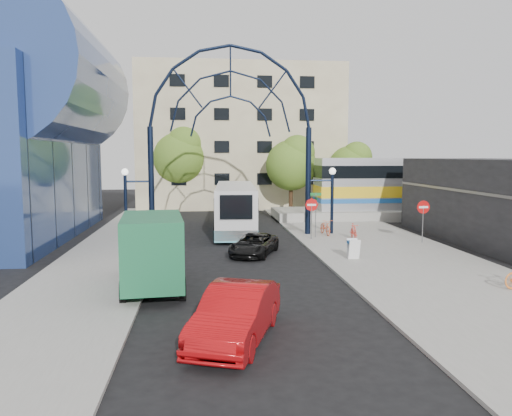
{
  "coord_description": "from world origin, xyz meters",
  "views": [
    {
      "loc": [
        -1.78,
        -17.71,
        5.25
      ],
      "look_at": [
        0.75,
        6.0,
        2.71
      ],
      "focal_mm": 35.0,
      "sensor_mm": 36.0,
      "label": 1
    }
  ],
  "objects": [
    {
      "name": "ground",
      "position": [
        0.0,
        0.0,
        0.0
      ],
      "size": [
        120.0,
        120.0,
        0.0
      ],
      "primitive_type": "plane",
      "color": "black",
      "rests_on": "ground"
    },
    {
      "name": "sidewalk_east",
      "position": [
        8.0,
        4.0,
        0.06
      ],
      "size": [
        8.0,
        56.0,
        0.12
      ],
      "primitive_type": "cube",
      "color": "gray",
      "rests_on": "ground"
    },
    {
      "name": "plaza_west",
      "position": [
        -6.5,
        6.0,
        0.06
      ],
      "size": [
        5.0,
        50.0,
        0.12
      ],
      "primitive_type": "cube",
      "color": "gray",
      "rests_on": "ground"
    },
    {
      "name": "gateway_arch",
      "position": [
        0.0,
        14.0,
        8.56
      ],
      "size": [
        13.64,
        0.44,
        12.1
      ],
      "color": "black",
      "rests_on": "ground"
    },
    {
      "name": "stop_sign",
      "position": [
        4.8,
        12.0,
        1.99
      ],
      "size": [
        0.8,
        0.07,
        2.5
      ],
      "color": "slate",
      "rests_on": "sidewalk_east"
    },
    {
      "name": "do_not_enter_sign",
      "position": [
        11.0,
        10.0,
        1.98
      ],
      "size": [
        0.76,
        0.07,
        2.48
      ],
      "color": "slate",
      "rests_on": "sidewalk_east"
    },
    {
      "name": "street_name_sign",
      "position": [
        5.2,
        12.6,
        2.13
      ],
      "size": [
        0.7,
        0.7,
        2.8
      ],
      "color": "slate",
      "rests_on": "sidewalk_east"
    },
    {
      "name": "sandwich_board",
      "position": [
        5.6,
        5.98,
        0.74
      ],
      "size": [
        0.55,
        0.61,
        0.99
      ],
      "color": "white",
      "rests_on": "sidewalk_east"
    },
    {
      "name": "commercial_block_east",
      "position": [
        16.0,
        10.0,
        2.5
      ],
      "size": [
        6.0,
        16.0,
        5.0
      ],
      "primitive_type": "cube",
      "color": "black",
      "rests_on": "ground"
    },
    {
      "name": "apartment_block",
      "position": [
        2.0,
        34.97,
        7.0
      ],
      "size": [
        20.0,
        12.1,
        14.0
      ],
      "color": "tan",
      "rests_on": "ground"
    },
    {
      "name": "train_platform",
      "position": [
        20.0,
        22.0,
        0.4
      ],
      "size": [
        32.0,
        5.0,
        0.8
      ],
      "primitive_type": "cube",
      "color": "gray",
      "rests_on": "ground"
    },
    {
      "name": "train_car",
      "position": [
        20.0,
        22.0,
        2.9
      ],
      "size": [
        25.1,
        3.05,
        4.2
      ],
      "color": "#B7B7BC",
      "rests_on": "train_platform"
    },
    {
      "name": "tree_north_a",
      "position": [
        6.12,
        25.93,
        4.61
      ],
      "size": [
        4.48,
        4.48,
        7.0
      ],
      "color": "#382314",
      "rests_on": "ground"
    },
    {
      "name": "tree_north_b",
      "position": [
        -3.88,
        29.93,
        5.27
      ],
      "size": [
        5.12,
        5.12,
        8.0
      ],
      "color": "#382314",
      "rests_on": "ground"
    },
    {
      "name": "tree_north_c",
      "position": [
        12.12,
        27.93,
        4.28
      ],
      "size": [
        4.16,
        4.16,
        6.5
      ],
      "color": "#382314",
      "rests_on": "ground"
    },
    {
      "name": "city_bus",
      "position": [
        0.42,
        16.43,
        1.66
      ],
      "size": [
        3.23,
        11.69,
        3.18
      ],
      "rotation": [
        0.0,
        0.0,
        -0.06
      ],
      "color": "silver",
      "rests_on": "ground"
    },
    {
      "name": "green_truck",
      "position": [
        -3.77,
        1.83,
        1.49
      ],
      "size": [
        2.71,
        6.08,
        2.98
      ],
      "rotation": [
        0.0,
        0.0,
        0.09
      ],
      "color": "black",
      "rests_on": "ground"
    },
    {
      "name": "black_suv",
      "position": [
        0.86,
        8.02,
        0.56
      ],
      "size": [
        3.25,
        4.47,
        1.13
      ],
      "primitive_type": "imported",
      "rotation": [
        0.0,
        0.0,
        -0.38
      ],
      "color": "black",
      "rests_on": "ground"
    },
    {
      "name": "red_sedan",
      "position": [
        -0.89,
        -4.05,
        0.79
      ],
      "size": [
        3.14,
        5.05,
        1.57
      ],
      "primitive_type": "imported",
      "rotation": [
        0.0,
        0.0,
        -0.34
      ],
      "color": "#A20A0D",
      "rests_on": "ground"
    },
    {
      "name": "bike_near_a",
      "position": [
        6.06,
        13.53,
        0.62
      ],
      "size": [
        0.78,
        1.93,
        0.99
      ],
      "primitive_type": "imported",
      "rotation": [
        0.0,
        0.0,
        0.07
      ],
      "color": "#E3562D",
      "rests_on": "sidewalk_east"
    },
    {
      "name": "bike_near_b",
      "position": [
        7.37,
        11.7,
        0.59
      ],
      "size": [
        0.57,
        1.61,
        0.95
      ],
      "primitive_type": "imported",
      "rotation": [
        0.0,
        0.0,
        -0.08
      ],
      "color": "#EF3E2F",
      "rests_on": "sidewalk_east"
    }
  ]
}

